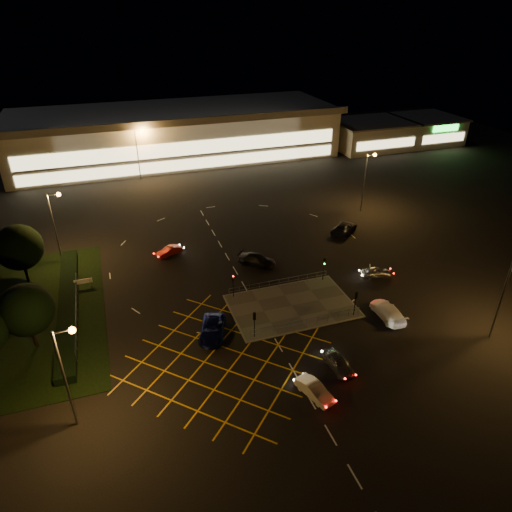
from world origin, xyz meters
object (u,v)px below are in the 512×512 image
object	(u,v)px
car_far_dkgrey	(257,260)
car_east_grey	(344,228)
car_right_silver	(376,272)
car_left_blue	(212,329)
car_near_silver	(338,363)
car_queue_white	(314,390)
car_approach_white	(388,311)
signal_ne	(324,265)
car_circ_red	(169,251)
signal_nw	(233,281)
signal_se	(356,299)
signal_sw	(254,320)

from	to	relation	value
car_far_dkgrey	car_east_grey	world-z (taller)	car_east_grey
car_right_silver	car_far_dkgrey	bearing A→B (deg)	73.99
car_left_blue	car_right_silver	xyz separation A→B (m)	(23.18, 4.81, -0.11)
car_right_silver	car_east_grey	world-z (taller)	car_east_grey
car_near_silver	car_queue_white	xyz separation A→B (m)	(-3.74, -2.50, -0.03)
car_near_silver	car_left_blue	size ratio (longest dim) A/B	0.74
car_queue_white	car_approach_white	size ratio (longest dim) A/B	0.75
signal_ne	car_circ_red	xyz separation A→B (m)	(-17.64, 13.18, -1.76)
signal_nw	car_left_blue	distance (m)	7.57
car_queue_white	car_far_dkgrey	xyz separation A→B (m)	(2.72, 24.08, 0.09)
car_far_dkgrey	car_circ_red	bearing A→B (deg)	98.21
signal_se	signal_ne	distance (m)	7.99
car_right_silver	car_approach_white	bearing A→B (deg)	170.15
signal_se	car_left_blue	bearing A→B (deg)	-6.56
signal_sw	car_queue_white	xyz separation A→B (m)	(2.54, -9.57, -1.70)
signal_se	car_east_grey	bearing A→B (deg)	-115.39
car_queue_white	car_circ_red	distance (m)	31.81
signal_se	signal_nw	xyz separation A→B (m)	(-12.00, 7.99, 0.00)
car_right_silver	car_east_grey	bearing A→B (deg)	3.70
signal_nw	car_queue_white	distance (m)	17.83
signal_se	signal_ne	world-z (taller)	same
car_approach_white	car_east_grey	bearing A→B (deg)	-103.43
car_right_silver	car_circ_red	world-z (taller)	car_right_silver
signal_sw	car_queue_white	bearing A→B (deg)	104.88
car_far_dkgrey	signal_nw	bearing A→B (deg)	-179.24
signal_nw	signal_ne	size ratio (longest dim) A/B	1.00
car_far_dkgrey	car_queue_white	bearing A→B (deg)	-146.78
car_queue_white	car_approach_white	xyz separation A→B (m)	(12.98, 8.15, 0.11)
car_queue_white	signal_nw	bearing A→B (deg)	79.77
car_approach_white	car_right_silver	bearing A→B (deg)	-111.54
car_far_dkgrey	car_right_silver	size ratio (longest dim) A/B	1.36
car_approach_white	signal_se	bearing A→B (deg)	-20.05
car_east_grey	car_approach_white	size ratio (longest dim) A/B	1.02
signal_se	car_queue_white	world-z (taller)	signal_se
car_east_grey	car_circ_red	bearing A→B (deg)	47.69
signal_nw	car_east_grey	bearing A→B (deg)	28.60
signal_se	car_right_silver	world-z (taller)	signal_se
car_left_blue	car_approach_white	xyz separation A→B (m)	(19.67, -3.28, 0.01)
signal_se	car_near_silver	bearing A→B (deg)	51.09
car_near_silver	car_approach_white	distance (m)	10.83
car_approach_white	car_queue_white	bearing A→B (deg)	34.06
car_far_dkgrey	signal_sw	bearing A→B (deg)	-160.28
signal_se	signal_nw	distance (m)	14.41
signal_sw	signal_ne	distance (m)	14.41
car_queue_white	car_far_dkgrey	bearing A→B (deg)	65.09
car_near_silver	car_right_silver	distance (m)	18.75
signal_se	car_east_grey	xyz separation A→B (m)	(9.31, 19.60, -1.60)
signal_sw	car_approach_white	world-z (taller)	signal_sw
car_right_silver	car_circ_red	bearing A→B (deg)	73.19
car_east_grey	car_near_silver	bearing A→B (deg)	111.64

